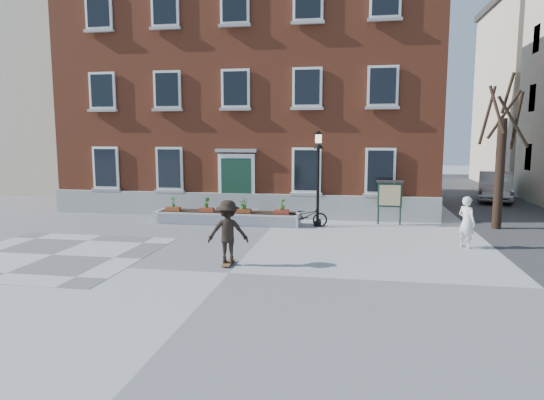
% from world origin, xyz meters
% --- Properties ---
extents(ground, '(100.00, 100.00, 0.00)m').
position_xyz_m(ground, '(0.00, 0.00, 0.00)').
color(ground, '#A09FA2').
rests_on(ground, ground).
extents(checker_patch, '(6.00, 6.00, 0.01)m').
position_xyz_m(checker_patch, '(-6.00, 1.00, 0.01)').
color(checker_patch, slate).
rests_on(checker_patch, ground).
extents(distant_building, '(10.00, 12.00, 13.00)m').
position_xyz_m(distant_building, '(-18.00, 20.00, 6.50)').
color(distant_building, beige).
rests_on(distant_building, ground).
extents(bicycle, '(1.83, 0.89, 0.92)m').
position_xyz_m(bicycle, '(1.38, 7.03, 0.46)').
color(bicycle, black).
rests_on(bicycle, ground).
extents(parked_car, '(2.87, 5.28, 1.65)m').
position_xyz_m(parked_car, '(11.26, 16.89, 0.83)').
color(parked_car, '#B4B6B9').
rests_on(parked_car, ground).
extents(bystander, '(0.72, 0.76, 1.74)m').
position_xyz_m(bystander, '(7.03, 4.25, 0.87)').
color(bystander, white).
rests_on(bystander, ground).
extents(brick_building, '(18.40, 10.85, 12.60)m').
position_xyz_m(brick_building, '(-2.00, 13.98, 6.30)').
color(brick_building, brown).
rests_on(brick_building, ground).
extents(planter_assembly, '(6.20, 1.12, 1.15)m').
position_xyz_m(planter_assembly, '(-1.99, 7.18, 0.31)').
color(planter_assembly, silver).
rests_on(planter_assembly, ground).
extents(bare_tree, '(1.83, 1.83, 6.16)m').
position_xyz_m(bare_tree, '(9.01, 8.01, 2.79)').
color(bare_tree, black).
rests_on(bare_tree, ground).
extents(lamp_post, '(0.40, 0.40, 3.93)m').
position_xyz_m(lamp_post, '(1.84, 7.33, 2.54)').
color(lamp_post, black).
rests_on(lamp_post, ground).
extents(notice_board, '(1.10, 0.16, 1.87)m').
position_xyz_m(notice_board, '(4.78, 8.16, 1.26)').
color(notice_board, '#172E23').
rests_on(notice_board, ground).
extents(skateboarder, '(1.27, 0.86, 1.90)m').
position_xyz_m(skateboarder, '(-0.24, 0.81, 0.98)').
color(skateboarder, brown).
rests_on(skateboarder, ground).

